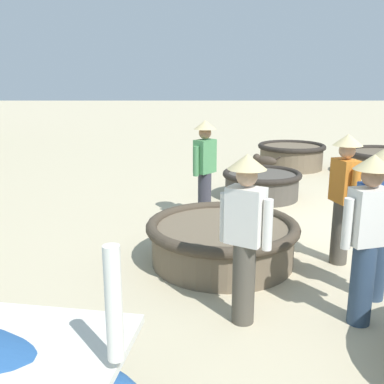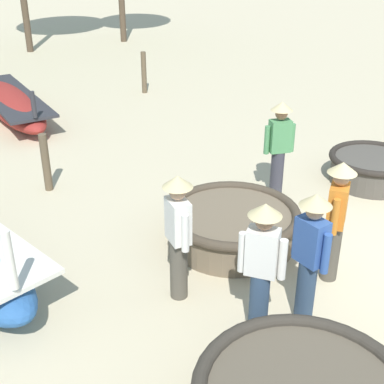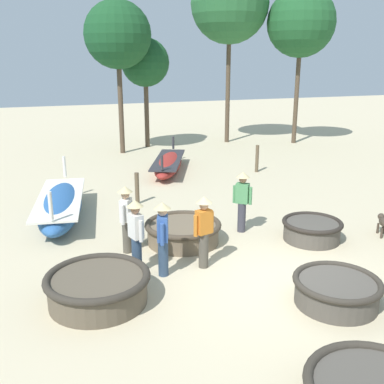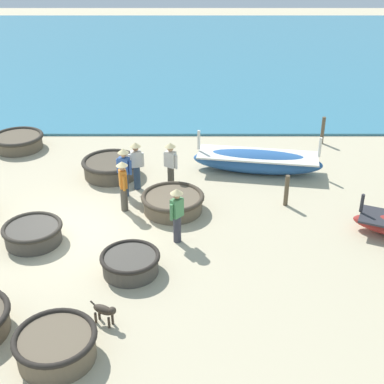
# 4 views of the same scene
# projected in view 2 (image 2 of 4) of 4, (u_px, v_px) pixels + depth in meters

# --- Properties ---
(coracle_center) EXTENTS (1.55, 1.55, 0.54)m
(coracle_center) POSITION_uv_depth(u_px,v_px,m) (372.00, 168.00, 9.59)
(coracle_center) COLOR #4C473F
(coracle_center) RESTS_ON ground
(coracle_beside_post) EXTENTS (1.96, 1.96, 0.56)m
(coracle_beside_post) POSITION_uv_depth(u_px,v_px,m) (233.00, 224.00, 7.75)
(coracle_beside_post) COLOR brown
(coracle_beside_post) RESTS_ON ground
(long_boat_red_hull) EXTENTS (2.70, 4.48, 1.13)m
(long_boat_red_hull) POSITION_uv_depth(u_px,v_px,m) (11.00, 104.00, 12.88)
(long_boat_red_hull) COLOR maroon
(long_boat_red_hull) RESTS_ON ground
(fisherman_hauling) EXTENTS (0.42, 0.39, 1.67)m
(fisherman_hauling) POSITION_uv_depth(u_px,v_px,m) (279.00, 144.00, 8.83)
(fisherman_hauling) COLOR #383842
(fisherman_hauling) RESTS_ON ground
(fisherman_by_coracle) EXTENTS (0.52, 0.36, 1.67)m
(fisherman_by_coracle) POSITION_uv_depth(u_px,v_px,m) (336.00, 215.00, 6.67)
(fisherman_by_coracle) COLOR #4C473D
(fisherman_by_coracle) RESTS_ON ground
(fisherman_crouching) EXTENTS (0.36, 0.50, 1.67)m
(fisherman_crouching) POSITION_uv_depth(u_px,v_px,m) (310.00, 251.00, 5.93)
(fisherman_crouching) COLOR #2D425B
(fisherman_crouching) RESTS_ON ground
(fisherman_standing_left) EXTENTS (0.37, 0.46, 1.67)m
(fisherman_standing_left) POSITION_uv_depth(u_px,v_px,m) (178.00, 230.00, 6.33)
(fisherman_standing_left) COLOR #4C473D
(fisherman_standing_left) RESTS_ON ground
(fisherman_with_hat) EXTENTS (0.36, 0.51, 1.67)m
(fisherman_with_hat) POSITION_uv_depth(u_px,v_px,m) (262.00, 262.00, 5.73)
(fisherman_with_hat) COLOR #2D425B
(fisherman_with_hat) RESTS_ON ground
(mooring_post_mid_beach) EXTENTS (0.14, 0.14, 1.04)m
(mooring_post_mid_beach) POSITION_uv_depth(u_px,v_px,m) (46.00, 163.00, 9.22)
(mooring_post_mid_beach) COLOR brown
(mooring_post_mid_beach) RESTS_ON ground
(mooring_post_inland) EXTENTS (0.14, 0.14, 1.13)m
(mooring_post_inland) POSITION_uv_depth(u_px,v_px,m) (144.00, 73.00, 14.63)
(mooring_post_inland) COLOR brown
(mooring_post_inland) RESTS_ON ground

